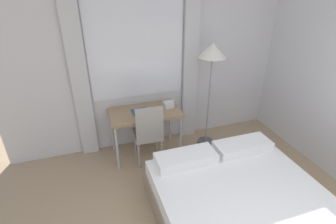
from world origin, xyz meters
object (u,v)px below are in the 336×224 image
Objects in this scene: desk at (145,115)px; book at (141,112)px; desk_chair at (148,132)px; telephone at (168,104)px; standing_lamp at (212,57)px; bed at (248,217)px.

desk is 3.96× the size of book.
desk is at bearing 89.51° from desk_chair.
telephone reaches higher than book.
standing_lamp is at bearing -2.49° from desk.
book is (-0.06, -0.02, 0.08)m from desk.
bed is at bearing -81.17° from telephone.
telephone is (-0.64, 0.07, -0.69)m from standing_lamp.
book is (-0.04, 0.24, 0.21)m from desk_chair.
standing_lamp is at bearing -6.29° from telephone.
bed is 1.92m from telephone.
desk_chair is 0.48× the size of bed.
standing_lamp is at bearing -1.44° from book.
desk_chair is 0.32m from book.
telephone is 0.61× the size of book.
desk_chair is at bearing 113.83° from bed.
desk_chair is 1.41m from standing_lamp.
desk is 1.07× the size of desk_chair.
standing_lamp is 0.94m from telephone.
desk_chair is 0.58× the size of standing_lamp.
desk_chair reaches higher than bed.
desk is 0.51× the size of bed.
desk is 0.62× the size of standing_lamp.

